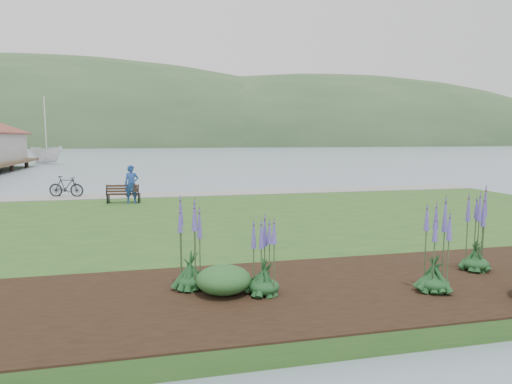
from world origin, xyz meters
TOP-DOWN VIEW (x-y plane):
  - ground at (0.00, 0.00)m, footprint 600.00×600.00m
  - lawn at (0.00, -2.00)m, footprint 34.00×20.00m
  - shoreline_path at (0.00, 6.90)m, footprint 34.00×2.20m
  - garden_bed at (3.00, -9.80)m, footprint 24.00×4.40m
  - far_hillside at (20.00, 170.00)m, footprint 580.00×80.00m
  - park_bench at (-3.69, 4.19)m, footprint 1.57×0.79m
  - person at (-3.29, 4.03)m, footprint 0.82×0.60m
  - bicycle_b at (-6.74, 7.20)m, footprint 1.02×1.92m
  - sailboat at (-15.73, 47.49)m, footprint 15.34×15.36m
  - echium_0 at (3.10, -10.49)m, footprint 0.62×0.62m
  - echium_1 at (4.94, -9.42)m, footprint 0.62×0.62m
  - echium_4 at (-0.29, -9.88)m, footprint 0.62×0.62m
  - echium_5 at (-1.66, -9.19)m, footprint 0.62×0.62m
  - shrub_0 at (-1.06, -9.65)m, footprint 1.11×1.11m

SIDE VIEW (x-z plane):
  - ground at x=0.00m, z-range 0.00..0.00m
  - far_hillside at x=20.00m, z-range -19.00..19.00m
  - sailboat at x=-15.73m, z-range -14.21..14.21m
  - lawn at x=0.00m, z-range 0.00..0.40m
  - shoreline_path at x=0.00m, z-range 0.40..0.43m
  - garden_bed at x=3.00m, z-range 0.40..0.44m
  - shrub_0 at x=-1.06m, z-range 0.44..0.99m
  - park_bench at x=-3.69m, z-range 0.40..1.33m
  - bicycle_b at x=-6.74m, z-range 0.40..1.51m
  - echium_4 at x=-0.29m, z-range 0.30..2.10m
  - echium_0 at x=3.10m, z-range 0.29..2.33m
  - echium_5 at x=-1.66m, z-range 0.29..2.38m
  - echium_1 at x=4.94m, z-range 0.29..2.44m
  - person at x=-3.29m, z-range 0.40..2.54m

